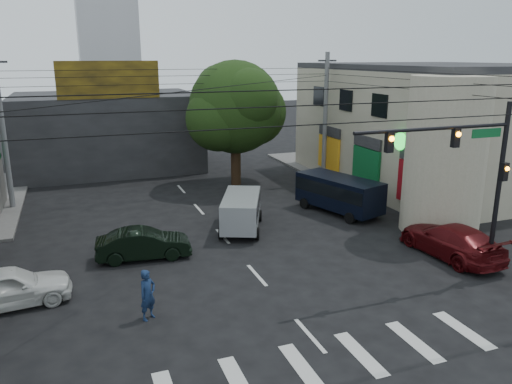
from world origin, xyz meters
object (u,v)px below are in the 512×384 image
silver_minivan (241,213)px  dark_sedan (144,244)px  utility_pole_far_left (3,133)px  navy_van (339,195)px  street_tree (235,108)px  traffic_gantry (470,164)px  maroon_sedan (451,240)px  white_compact (7,287)px  traffic_officer (148,295)px  utility_pole_far_right (325,118)px

silver_minivan → dark_sedan: bearing=134.9°
dark_sedan → utility_pole_far_left: bearing=36.9°
dark_sedan → navy_van: (11.72, 2.99, 0.37)m
street_tree → silver_minivan: (-2.77, -9.34, -4.54)m
street_tree → silver_minivan: size_ratio=1.86×
dark_sedan → silver_minivan: (5.40, 2.13, 0.24)m
traffic_gantry → maroon_sedan: 4.64m
white_compact → silver_minivan: silver_minivan is taller
street_tree → traffic_gantry: (3.82, -18.00, -0.64)m
white_compact → maroon_sedan: bearing=-101.3°
dark_sedan → maroon_sedan: maroon_sedan is taller
silver_minivan → street_tree: bearing=6.8°
dark_sedan → white_compact: (-5.33, -2.85, 0.07)m
street_tree → white_compact: (-13.50, -14.32, -4.71)m
street_tree → silver_minivan: bearing=-106.5°
silver_minivan → navy_van: (6.32, 0.86, 0.13)m
traffic_gantry → navy_van: 10.24m
street_tree → traffic_gantry: street_tree is taller
utility_pole_far_left → maroon_sedan: utility_pole_far_left is taller
white_compact → silver_minivan: size_ratio=0.99×
utility_pole_far_left → traffic_officer: bearing=-70.5°
dark_sedan → white_compact: 6.05m
utility_pole_far_right → white_compact: 24.34m
street_tree → traffic_officer: size_ratio=4.74×
silver_minivan → traffic_officer: bearing=165.2°
utility_pole_far_left → navy_van: utility_pole_far_left is taller
navy_van → utility_pole_far_right: bearing=-39.2°
maroon_sedan → silver_minivan: (-7.83, 6.78, 0.16)m
utility_pole_far_left → white_compact: utility_pole_far_left is taller
dark_sedan → maroon_sedan: size_ratio=0.80×
utility_pole_far_right → navy_van: 8.79m
traffic_gantry → utility_pole_far_right: utility_pole_far_right is taller
dark_sedan → traffic_gantry: bearing=-112.8°
utility_pole_far_left → utility_pole_far_right: (21.00, 0.00, 0.00)m
navy_van → utility_pole_far_left: bearing=49.8°
street_tree → dark_sedan: bearing=-125.4°
utility_pole_far_right → silver_minivan: 13.00m
dark_sedan → traffic_officer: traffic_officer is taller
white_compact → utility_pole_far_left: bearing=-1.4°
street_tree → traffic_officer: bearing=-117.4°
navy_van → maroon_sedan: bearing=173.5°
maroon_sedan → dark_sedan: bearing=-22.1°
silver_minivan → white_compact: bearing=138.2°
street_tree → maroon_sedan: (5.06, -16.13, -4.70)m
utility_pole_far_right → traffic_gantry: bearing=-98.9°
maroon_sedan → utility_pole_far_right: bearing=-98.2°
traffic_gantry → white_compact: 18.18m
traffic_gantry → street_tree: bearing=102.0°
utility_pole_far_right → maroon_sedan: (-1.44, -15.13, -3.83)m
maroon_sedan → traffic_officer: bearing=1.0°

